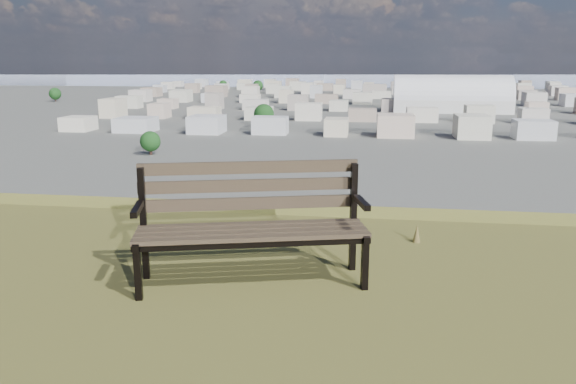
# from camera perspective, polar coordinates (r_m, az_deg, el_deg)

# --- Properties ---
(park_bench) EXTENTS (1.91, 1.03, 0.96)m
(park_bench) POSITION_cam_1_polar(r_m,az_deg,el_deg) (4.55, -3.76, -2.51)
(park_bench) COLOR #403625
(park_bench) RESTS_ON hilltop_mesa
(arena) EXTENTS (59.30, 25.72, 24.89)m
(arena) POSITION_cam_1_polar(r_m,az_deg,el_deg) (308.25, 16.21, 8.92)
(arena) COLOR silver
(arena) RESTS_ON ground
(city_blocks) EXTENTS (395.00, 361.00, 7.00)m
(city_blocks) POSITION_cam_1_polar(r_m,az_deg,el_deg) (397.40, 8.05, 9.85)
(city_blocks) COLOR beige
(city_blocks) RESTS_ON ground
(city_trees) EXTENTS (406.52, 387.20, 9.98)m
(city_trees) POSITION_cam_1_polar(r_m,az_deg,el_deg) (323.26, 3.23, 9.42)
(city_trees) COLOR #38241C
(city_trees) RESTS_ON ground
(bay_water) EXTENTS (2400.00, 700.00, 0.12)m
(bay_water) POSITION_cam_1_polar(r_m,az_deg,el_deg) (902.66, 8.26, 11.50)
(bay_water) COLOR #8F9CB6
(bay_water) RESTS_ON ground
(far_hills) EXTENTS (2050.00, 340.00, 60.00)m
(far_hills) POSITION_cam_1_polar(r_m,az_deg,el_deg) (1406.59, 5.82, 13.21)
(far_hills) COLOR #8B93AD
(far_hills) RESTS_ON ground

